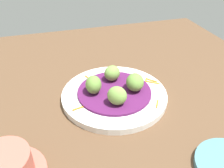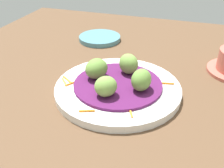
# 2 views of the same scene
# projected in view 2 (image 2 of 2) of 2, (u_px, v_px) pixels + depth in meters

# --- Properties ---
(table_surface) EXTENTS (1.10, 1.10, 0.02)m
(table_surface) POSITION_uv_depth(u_px,v_px,m) (126.00, 92.00, 0.61)
(table_surface) COLOR brown
(table_surface) RESTS_ON ground
(main_plate) EXTENTS (0.28, 0.28, 0.02)m
(main_plate) POSITION_uv_depth(u_px,v_px,m) (118.00, 89.00, 0.59)
(main_plate) COLOR white
(main_plate) RESTS_ON table_surface
(cabbage_bed) EXTENTS (0.20, 0.20, 0.01)m
(cabbage_bed) POSITION_uv_depth(u_px,v_px,m) (118.00, 84.00, 0.58)
(cabbage_bed) COLOR #51194C
(cabbage_bed) RESTS_ON main_plate
(carrot_garnish) EXTENTS (0.21, 0.25, 0.00)m
(carrot_garnish) POSITION_uv_depth(u_px,v_px,m) (93.00, 85.00, 0.58)
(carrot_garnish) COLOR orange
(carrot_garnish) RESTS_ON main_plate
(guac_scoop_left) EXTENTS (0.07, 0.06, 0.05)m
(guac_scoop_left) POSITION_uv_depth(u_px,v_px,m) (96.00, 69.00, 0.59)
(guac_scoop_left) COLOR olive
(guac_scoop_left) RESTS_ON cabbage_bed
(guac_scoop_center) EXTENTS (0.06, 0.06, 0.04)m
(guac_scoop_center) POSITION_uv_depth(u_px,v_px,m) (106.00, 86.00, 0.53)
(guac_scoop_center) COLOR #759E47
(guac_scoop_center) RESTS_ON cabbage_bed
(guac_scoop_right) EXTENTS (0.06, 0.05, 0.05)m
(guac_scoop_right) POSITION_uv_depth(u_px,v_px,m) (141.00, 80.00, 0.55)
(guac_scoop_right) COLOR olive
(guac_scoop_right) RESTS_ON cabbage_bed
(guac_scoop_back) EXTENTS (0.06, 0.06, 0.05)m
(guac_scoop_back) POSITION_uv_depth(u_px,v_px,m) (129.00, 64.00, 0.61)
(guac_scoop_back) COLOR #759E47
(guac_scoop_back) RESTS_ON cabbage_bed
(side_plate_small) EXTENTS (0.13, 0.13, 0.01)m
(side_plate_small) POSITION_uv_depth(u_px,v_px,m) (100.00, 38.00, 0.85)
(side_plate_small) COLOR teal
(side_plate_small) RESTS_ON table_surface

